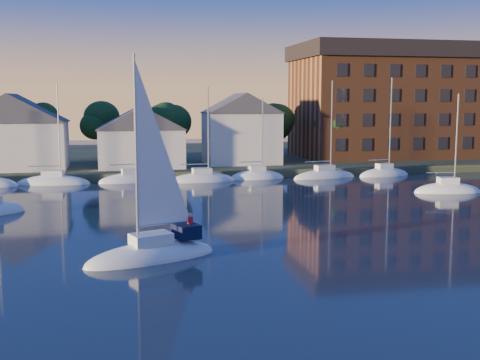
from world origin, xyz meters
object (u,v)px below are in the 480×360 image
object	(u,v)px
clubhouse_east	(241,128)
hero_sailboat	(153,250)
clubhouse_west	(14,131)
condo_block	(394,100)
drifting_sailboat_right	(447,192)
clubhouse_centre	(141,136)

from	to	relation	value
clubhouse_east	hero_sailboat	bearing A→B (deg)	-108.68
clubhouse_east	clubhouse_west	bearing A→B (deg)	-178.09
clubhouse_west	condo_block	xyz separation A→B (m)	(56.00, 6.95, 3.86)
clubhouse_west	clubhouse_east	xyz separation A→B (m)	(30.00, 1.00, 0.07)
clubhouse_east	drifting_sailboat_right	world-z (taller)	clubhouse_east
clubhouse_east	drifting_sailboat_right	bearing A→B (deg)	-55.39
clubhouse_west	drifting_sailboat_right	distance (m)	53.23
condo_block	clubhouse_west	bearing A→B (deg)	-172.93
drifting_sailboat_right	clubhouse_centre	bearing A→B (deg)	152.75
clubhouse_east	condo_block	world-z (taller)	condo_block
condo_block	drifting_sailboat_right	world-z (taller)	condo_block
clubhouse_west	clubhouse_centre	bearing A→B (deg)	-3.58
hero_sailboat	drifting_sailboat_right	world-z (taller)	hero_sailboat
clubhouse_west	clubhouse_centre	world-z (taller)	clubhouse_west
clubhouse_centre	drifting_sailboat_right	distance (m)	39.04
drifting_sailboat_right	hero_sailboat	bearing A→B (deg)	-138.48
hero_sailboat	condo_block	bearing A→B (deg)	-148.74
clubhouse_centre	hero_sailboat	xyz separation A→B (m)	(-1.45, -43.70, -4.56)
clubhouse_east	drifting_sailboat_right	xyz separation A→B (m)	(17.20, -24.92, -5.90)
clubhouse_west	hero_sailboat	world-z (taller)	hero_sailboat
clubhouse_west	hero_sailboat	distance (m)	47.31
clubhouse_west	condo_block	size ratio (longest dim) A/B	0.44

